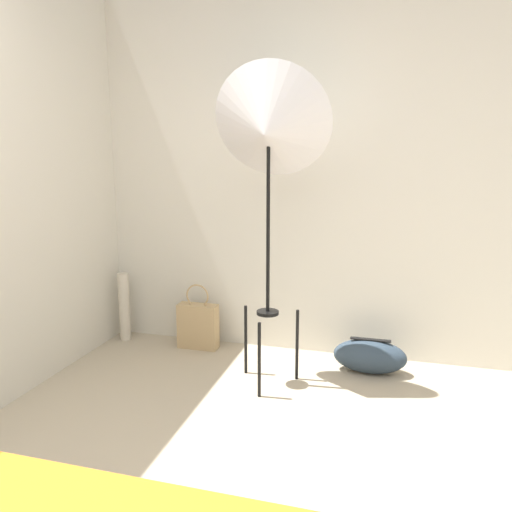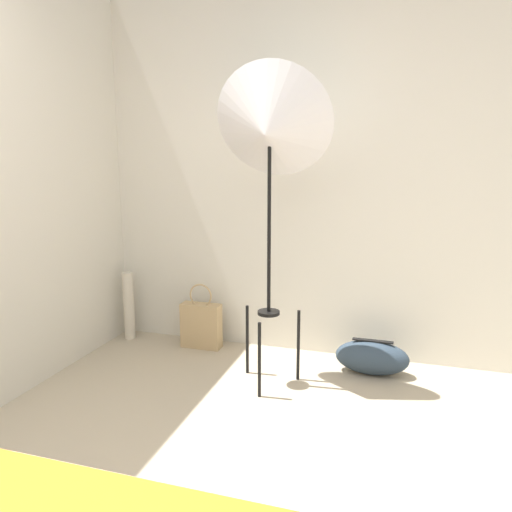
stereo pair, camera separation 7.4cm
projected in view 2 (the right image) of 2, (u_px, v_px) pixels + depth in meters
wall_back at (293, 171)px, 3.46m from camera, size 8.00×0.05×2.60m
photo_umbrella at (269, 130)px, 2.84m from camera, size 0.71×0.49×1.93m
tote_bag at (201, 325)px, 3.69m from camera, size 0.30×0.11×0.49m
duffel_bag at (372, 357)px, 3.25m from camera, size 0.47×0.22×0.23m
paper_roll at (129, 306)px, 3.86m from camera, size 0.08×0.08×0.53m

